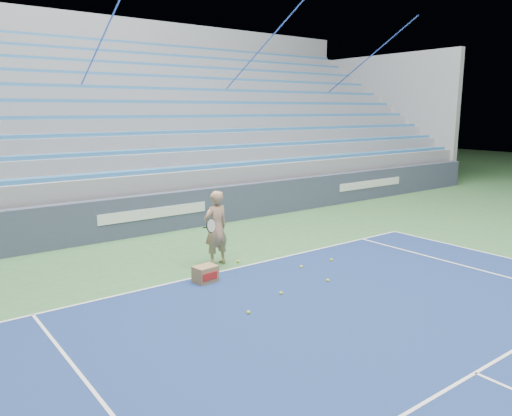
{
  "coord_description": "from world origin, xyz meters",
  "views": [
    {
      "loc": [
        -5.88,
        3.39,
        3.38
      ],
      "look_at": [
        0.96,
        12.38,
        1.15
      ],
      "focal_mm": 35.0,
      "sensor_mm": 36.0,
      "label": 1
    }
  ],
  "objects": [
    {
      "name": "sponsor_barrier",
      "position": [
        0.0,
        15.88,
        0.55
      ],
      "size": [
        30.0,
        0.32,
        1.1
      ],
      "color": "#383F56",
      "rests_on": "ground"
    },
    {
      "name": "tennis_ball_2",
      "position": [
        2.06,
        11.01,
        0.03
      ],
      "size": [
        0.07,
        0.07,
        0.07
      ],
      "primitive_type": "sphere",
      "color": "yellow",
      "rests_on": "ground"
    },
    {
      "name": "tennis_player",
      "position": [
        -0.15,
        12.38,
        0.83
      ],
      "size": [
        0.92,
        0.84,
        1.66
      ],
      "color": "tan",
      "rests_on": "ground"
    },
    {
      "name": "tennis_ball_1",
      "position": [
        1.17,
        11.05,
        0.03
      ],
      "size": [
        0.07,
        0.07,
        0.07
      ],
      "primitive_type": "sphere",
      "color": "yellow",
      "rests_on": "ground"
    },
    {
      "name": "ball_box",
      "position": [
        -0.95,
        11.54,
        0.17
      ],
      "size": [
        0.48,
        0.39,
        0.34
      ],
      "color": "olive",
      "rests_on": "ground"
    },
    {
      "name": "bleachers",
      "position": [
        0.0,
        21.6,
        2.36
      ],
      "size": [
        31.0,
        9.15,
        7.3
      ],
      "color": "gray",
      "rests_on": "ground"
    },
    {
      "name": "tennis_ball_0",
      "position": [
        -0.2,
        10.09,
        0.03
      ],
      "size": [
        0.07,
        0.07,
        0.07
      ],
      "primitive_type": "sphere",
      "color": "yellow",
      "rests_on": "ground"
    },
    {
      "name": "tennis_ball_4",
      "position": [
        1.0,
        10.07,
        0.03
      ],
      "size": [
        0.07,
        0.07,
        0.07
      ],
      "primitive_type": "sphere",
      "color": "yellow",
      "rests_on": "ground"
    },
    {
      "name": "tennis_ball_3",
      "position": [
        0.31,
        12.19,
        0.03
      ],
      "size": [
        0.07,
        0.07,
        0.07
      ],
      "primitive_type": "sphere",
      "color": "yellow",
      "rests_on": "ground"
    },
    {
      "name": "tennis_ball_5",
      "position": [
        -1.21,
        9.74,
        0.03
      ],
      "size": [
        0.07,
        0.07,
        0.07
      ],
      "primitive_type": "sphere",
      "color": "yellow",
      "rests_on": "ground"
    }
  ]
}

